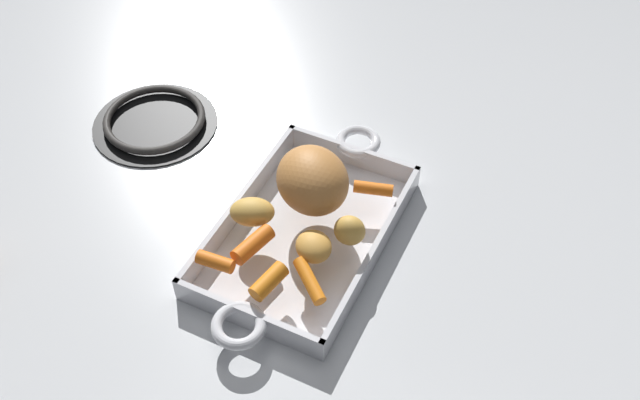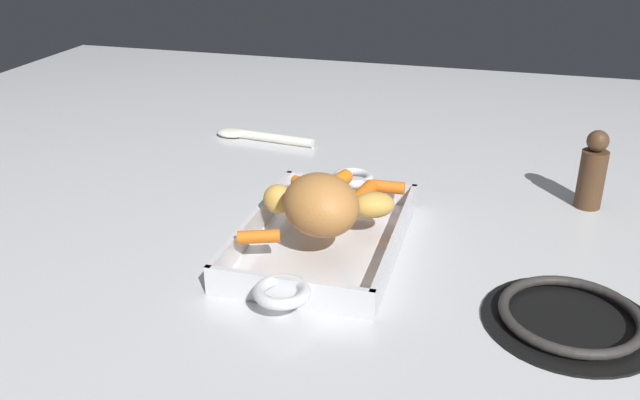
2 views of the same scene
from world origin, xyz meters
name	(u,v)px [view 2 (image 2 of 2)]	position (x,y,z in m)	size (l,w,h in m)	color
ground_plane	(324,246)	(0.00, 0.00, 0.00)	(2.32, 2.32, 0.00)	silver
roasting_dish	(324,238)	(0.00, 0.00, 0.01)	(0.44, 0.22, 0.04)	silver
pork_roast	(321,205)	(-0.04, -0.01, 0.08)	(0.12, 0.10, 0.08)	#BC7A3D
baby_carrot_southwest	(362,195)	(0.08, -0.04, 0.05)	(0.02, 0.02, 0.06)	orange
baby_carrot_southeast	(259,237)	(-0.09, 0.07, 0.05)	(0.02, 0.02, 0.06)	orange
baby_carrot_northeast	(307,185)	(0.10, 0.05, 0.05)	(0.02, 0.02, 0.07)	orange
baby_carrot_long	(388,187)	(0.12, -0.07, 0.05)	(0.02, 0.02, 0.05)	orange
baby_carrot_northwest	(339,181)	(0.12, 0.01, 0.05)	(0.02, 0.02, 0.05)	orange
potato_golden_small	(308,194)	(0.05, 0.04, 0.06)	(0.05, 0.05, 0.03)	gold
potato_corner	(373,205)	(0.03, -0.06, 0.06)	(0.06, 0.04, 0.04)	gold
potato_near_roast	(278,199)	(0.01, 0.07, 0.06)	(0.04, 0.04, 0.04)	gold
stove_burner_rear	(570,317)	(-0.11, -0.33, 0.01)	(0.21, 0.21, 0.02)	black
serving_spoon	(255,136)	(0.41, 0.26, 0.01)	(0.06, 0.22, 0.02)	white
pepper_mill	(592,172)	(0.25, -0.38, 0.06)	(0.04, 0.04, 0.13)	#4C331E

